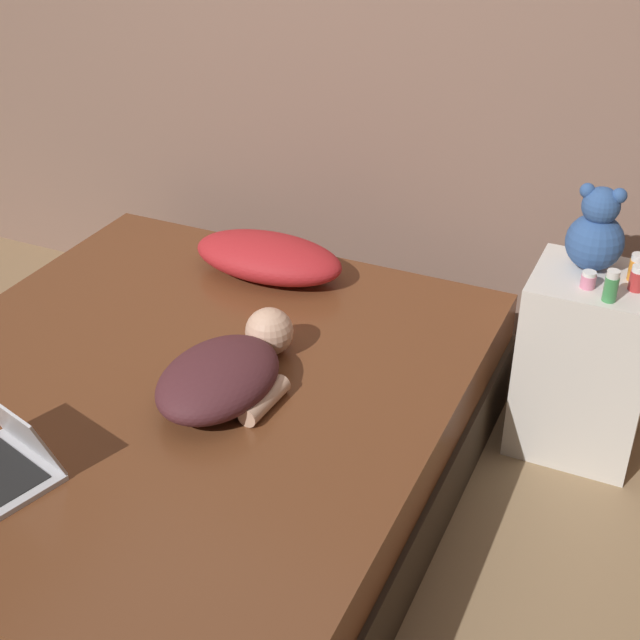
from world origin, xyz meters
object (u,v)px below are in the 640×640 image
at_px(pillow, 268,257).
at_px(bottle_pink, 588,280).
at_px(bottle_orange, 637,268).
at_px(teddy_bear, 596,233).
at_px(bottle_green, 611,286).
at_px(laptop, 6,456).
at_px(person_lying, 228,372).
at_px(bottle_red, 638,278).

height_order(pillow, bottle_pink, bottle_pink).
relative_size(bottle_orange, bottle_pink, 1.65).
height_order(teddy_bear, bottle_green, teddy_bear).
bearing_deg(laptop, person_lying, 73.83).
distance_m(laptop, bottle_green, 1.83).
relative_size(laptop, teddy_bear, 1.24).
relative_size(pillow, person_lying, 0.96).
height_order(laptop, bottle_green, bottle_green).
relative_size(person_lying, bottle_red, 7.30).
distance_m(person_lying, bottle_pink, 1.17).
bearing_deg(bottle_green, bottle_red, 57.96).
height_order(pillow, person_lying, person_lying).
xyz_separation_m(bottle_green, bottle_red, (0.07, 0.11, -0.01)).
bearing_deg(teddy_bear, pillow, -173.27).
xyz_separation_m(teddy_bear, bottle_orange, (0.15, -0.03, -0.08)).
bearing_deg(bottle_red, bottle_orange, 100.16).
bearing_deg(person_lying, bottle_red, 39.17).
xyz_separation_m(laptop, bottle_pink, (1.28, 1.28, 0.20)).
bearing_deg(bottle_orange, person_lying, -141.76).
distance_m(bottle_pink, bottle_green, 0.10).
bearing_deg(person_lying, teddy_bear, 46.92).
xyz_separation_m(person_lying, bottle_red, (1.06, 0.76, 0.19)).
xyz_separation_m(pillow, bottle_green, (1.23, -0.06, 0.19)).
relative_size(pillow, teddy_bear, 2.03).
relative_size(laptop, bottle_green, 3.43).
bearing_deg(bottle_red, bottle_pink, -161.46).
height_order(laptop, bottle_orange, bottle_orange).
height_order(person_lying, bottle_green, bottle_green).
relative_size(pillow, laptop, 1.64).
bearing_deg(pillow, teddy_bear, 6.73).
xyz_separation_m(pillow, bottle_red, (1.29, 0.04, 0.18)).
distance_m(pillow, person_lying, 0.76).
distance_m(person_lying, bottle_orange, 1.35).
distance_m(pillow, teddy_bear, 1.18).
bearing_deg(teddy_bear, bottle_green, -65.37).
bearing_deg(person_lying, pillow, 111.71).
bearing_deg(pillow, bottle_green, -3.02).
bearing_deg(bottle_orange, bottle_pink, -138.84).
relative_size(person_lying, bottle_pink, 11.02).
bearing_deg(bottle_orange, teddy_bear, 169.59).
bearing_deg(bottle_pink, teddy_bear, 96.38).
distance_m(laptop, bottle_orange, 1.99).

